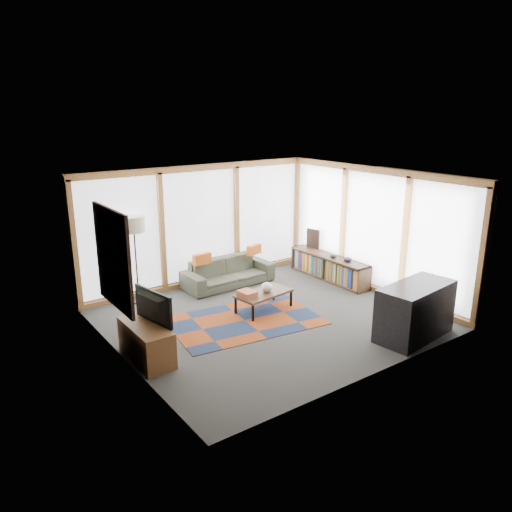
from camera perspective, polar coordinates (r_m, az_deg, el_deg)
ground at (r=9.27m, az=1.45°, el=-7.11°), size 5.50×5.50×0.00m
room_envelope at (r=9.49m, az=1.86°, el=3.27°), size 5.52×5.02×2.62m
rug at (r=9.16m, az=-1.30°, el=-7.38°), size 2.87×2.05×0.01m
sofa at (r=10.86m, az=-3.20°, el=-1.87°), size 2.02×0.82×0.59m
pillow_left at (r=10.46m, az=-6.18°, el=-0.33°), size 0.42×0.16×0.23m
pillow_right at (r=11.10m, az=-0.22°, el=0.73°), size 0.40×0.20×0.21m
floor_lamp at (r=10.02m, az=-13.56°, el=-0.44°), size 0.44×0.44×1.74m
coffee_table at (r=9.55m, az=0.90°, el=-5.19°), size 1.17×0.70×0.37m
book_stack at (r=9.25m, az=-1.01°, el=-4.34°), size 0.30×0.36×0.11m
vase at (r=9.46m, az=1.26°, el=-3.59°), size 0.27×0.27×0.19m
bookshelf at (r=11.35m, az=8.33°, el=-1.30°), size 0.40×2.18×0.55m
bowl_a at (r=10.91m, az=10.45°, el=-0.38°), size 0.21×0.21×0.09m
bowl_b at (r=11.13m, az=8.82°, el=0.00°), size 0.17×0.17×0.08m
shelf_picture at (r=11.82m, az=6.53°, el=2.00°), size 0.12×0.34×0.45m
tv_console at (r=7.92m, az=-12.43°, el=-9.60°), size 0.47×1.13×0.57m
television at (r=7.74m, az=-12.20°, el=-5.81°), size 0.28×0.90×0.52m
bar_counter at (r=8.81m, az=17.72°, el=-6.00°), size 1.52×0.84×0.92m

